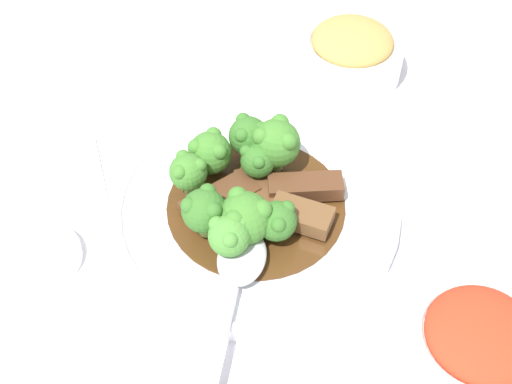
{
  "coord_description": "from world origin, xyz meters",
  "views": [
    {
      "loc": [
        0.11,
        0.4,
        0.53
      ],
      "look_at": [
        0.0,
        0.0,
        0.03
      ],
      "focal_mm": 50.0,
      "sensor_mm": 36.0,
      "label": 1
    }
  ],
  "objects": [
    {
      "name": "broccoli_floret_5",
      "position": [
        -0.01,
        0.04,
        0.04
      ],
      "size": [
        0.04,
        0.04,
        0.04
      ],
      "color": "#8EB756",
      "rests_on": "main_plate"
    },
    {
      "name": "broccoli_floret_3",
      "position": [
        -0.03,
        -0.04,
        0.05
      ],
      "size": [
        0.05,
        0.05,
        0.05
      ],
      "color": "#7FA84C",
      "rests_on": "main_plate"
    },
    {
      "name": "side_bowl_appetizer",
      "position": [
        -0.15,
        -0.17,
        0.03
      ],
      "size": [
        0.11,
        0.11,
        0.06
      ],
      "color": "white",
      "rests_on": "ground_plane"
    },
    {
      "name": "ground_plane",
      "position": [
        0.0,
        0.0,
        0.0
      ],
      "size": [
        4.0,
        4.0,
        0.0
      ],
      "primitive_type": "plane",
      "color": "silver"
    },
    {
      "name": "broccoli_floret_0",
      "position": [
        0.03,
        -0.05,
        0.04
      ],
      "size": [
        0.04,
        0.04,
        0.04
      ],
      "color": "#7FA84C",
      "rests_on": "main_plate"
    },
    {
      "name": "sauce_dish",
      "position": [
        0.19,
        -0.0,
        0.01
      ],
      "size": [
        0.07,
        0.07,
        0.01
      ],
      "color": "white",
      "rests_on": "ground_plane"
    },
    {
      "name": "beef_strip_0",
      "position": [
        -0.01,
        0.0,
        0.02
      ],
      "size": [
        0.04,
        0.08,
        0.01
      ],
      "color": "brown",
      "rests_on": "main_plate"
    },
    {
      "name": "paper_napkin",
      "position": [
        0.19,
        -0.08,
        0.0
      ],
      "size": [
        0.11,
        0.11,
        0.01
      ],
      "color": "silver",
      "rests_on": "ground_plane"
    },
    {
      "name": "beef_strip_3",
      "position": [
        -0.05,
        -0.0,
        0.03
      ],
      "size": [
        0.07,
        0.04,
        0.02
      ],
      "color": "#56331E",
      "rests_on": "main_plate"
    },
    {
      "name": "broccoli_floret_6",
      "position": [
        0.05,
        0.02,
        0.05
      ],
      "size": [
        0.04,
        0.04,
        0.05
      ],
      "color": "#8EB756",
      "rests_on": "main_plate"
    },
    {
      "name": "broccoli_floret_7",
      "position": [
        0.06,
        -0.03,
        0.05
      ],
      "size": [
        0.03,
        0.03,
        0.04
      ],
      "color": "#8EB756",
      "rests_on": "main_plate"
    },
    {
      "name": "broccoli_floret_2",
      "position": [
        -0.01,
        -0.03,
        0.04
      ],
      "size": [
        0.03,
        0.03,
        0.04
      ],
      "color": "#7FA84C",
      "rests_on": "main_plate"
    },
    {
      "name": "beef_strip_1",
      "position": [
        -0.03,
        0.03,
        0.03
      ],
      "size": [
        0.06,
        0.06,
        0.02
      ],
      "color": "brown",
      "rests_on": "main_plate"
    },
    {
      "name": "broccoli_floret_4",
      "position": [
        0.02,
        0.03,
        0.05
      ],
      "size": [
        0.05,
        0.05,
        0.05
      ],
      "color": "#7FA84C",
      "rests_on": "main_plate"
    },
    {
      "name": "broccoli_floret_8",
      "position": [
        0.04,
        0.05,
        0.05
      ],
      "size": [
        0.04,
        0.04,
        0.05
      ],
      "color": "#7FA84C",
      "rests_on": "main_plate"
    },
    {
      "name": "serving_spoon",
      "position": [
        0.04,
        0.07,
        0.03
      ],
      "size": [
        0.11,
        0.19,
        0.01
      ],
      "color": "silver",
      "rests_on": "main_plate"
    },
    {
      "name": "main_plate",
      "position": [
        0.0,
        0.0,
        0.01
      ],
      "size": [
        0.27,
        0.27,
        0.02
      ],
      "color": "white",
      "rests_on": "ground_plane"
    },
    {
      "name": "broccoli_floret_1",
      "position": [
        -0.01,
        -0.06,
        0.05
      ],
      "size": [
        0.04,
        0.04,
        0.05
      ],
      "color": "#7FA84C",
      "rests_on": "main_plate"
    },
    {
      "name": "beef_strip_2",
      "position": [
        0.03,
        -0.01,
        0.02
      ],
      "size": [
        0.08,
        0.05,
        0.01
      ],
      "color": "#56331E",
      "rests_on": "main_plate"
    },
    {
      "name": "side_bowl_kimchi",
      "position": [
        -0.13,
        0.19,
        0.03
      ],
      "size": [
        0.11,
        0.11,
        0.06
      ],
      "color": "white",
      "rests_on": "ground_plane"
    }
  ]
}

